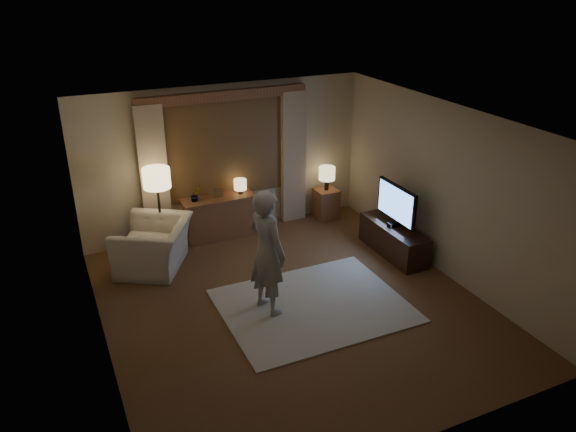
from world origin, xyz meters
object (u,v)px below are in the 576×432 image
sideboard (220,218)px  person (267,252)px  armchair (154,246)px  tv_stand (394,240)px  side_table (326,204)px

sideboard → person: size_ratio=0.68×
armchair → tv_stand: (3.65, -1.17, -0.13)m
sideboard → side_table: sideboard is taller
side_table → person: bearing=-132.2°
armchair → tv_stand: bearing=102.1°
side_table → tv_stand: bearing=-79.8°
side_table → person: person is taller
armchair → sideboard: bearing=146.1°
tv_stand → person: bearing=-165.0°
tv_stand → sideboard: bearing=142.9°
person → tv_stand: bearing=-91.4°
side_table → tv_stand: side_table is taller
armchair → person: (1.14, -1.84, 0.52)m
side_table → tv_stand: size_ratio=0.40×
sideboard → tv_stand: bearing=-37.1°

